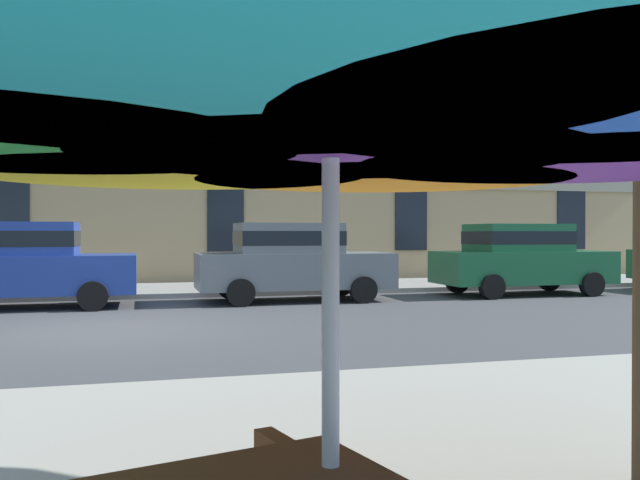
# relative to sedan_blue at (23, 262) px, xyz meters

# --- Properties ---
(ground_plane) EXTENTS (120.00, 120.00, 0.00)m
(ground_plane) POSITION_rel_sedan_blue_xyz_m (1.82, -3.70, -0.95)
(ground_plane) COLOR #424244
(sidewalk_far) EXTENTS (56.00, 3.60, 0.12)m
(sidewalk_far) POSITION_rel_sedan_blue_xyz_m (1.82, 3.10, -0.89)
(sidewalk_far) COLOR gray
(sidewalk_far) RESTS_ON ground
(apartment_building) EXTENTS (36.13, 12.08, 16.00)m
(apartment_building) POSITION_rel_sedan_blue_xyz_m (1.82, 11.29, 7.05)
(apartment_building) COLOR tan
(apartment_building) RESTS_ON ground
(sedan_blue) EXTENTS (4.40, 1.98, 1.78)m
(sedan_blue) POSITION_rel_sedan_blue_xyz_m (0.00, 0.00, 0.00)
(sedan_blue) COLOR navy
(sedan_blue) RESTS_ON ground
(sedan_gray) EXTENTS (4.40, 1.98, 1.78)m
(sedan_gray) POSITION_rel_sedan_blue_xyz_m (5.68, 0.00, 0.00)
(sedan_gray) COLOR slate
(sedan_gray) RESTS_ON ground
(sedan_green) EXTENTS (4.40, 1.98, 1.78)m
(sedan_green) POSITION_rel_sedan_blue_xyz_m (11.59, 0.00, 0.00)
(sedan_green) COLOR #195933
(sedan_green) RESTS_ON ground
(patio_umbrella) EXTENTS (3.78, 3.51, 2.38)m
(patio_umbrella) POSITION_rel_sedan_blue_xyz_m (2.92, -12.70, 1.11)
(patio_umbrella) COLOR silver
(patio_umbrella) RESTS_ON ground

